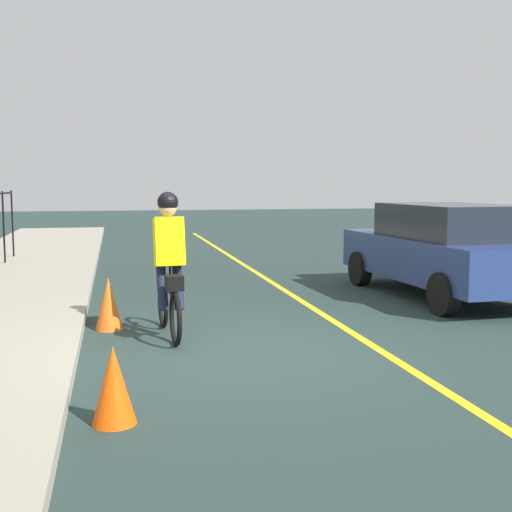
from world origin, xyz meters
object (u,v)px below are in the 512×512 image
at_px(patrol_sedan, 444,249).
at_px(traffic_cone_near, 114,385).
at_px(traffic_cone_far, 109,304).
at_px(cyclist_lead, 169,265).

xyz_separation_m(patrol_sedan, traffic_cone_near, (-4.93, 5.49, -0.50)).
height_order(traffic_cone_near, traffic_cone_far, traffic_cone_far).
relative_size(cyclist_lead, traffic_cone_far, 2.62).
xyz_separation_m(cyclist_lead, traffic_cone_near, (-2.93, 0.69, -0.59)).
distance_m(patrol_sedan, traffic_cone_near, 7.40).
distance_m(cyclist_lead, traffic_cone_near, 3.07).
xyz_separation_m(cyclist_lead, traffic_cone_far, (0.59, 0.75, -0.56)).
bearing_deg(traffic_cone_far, patrol_sedan, -75.76).
xyz_separation_m(cyclist_lead, patrol_sedan, (2.00, -4.80, -0.09)).
relative_size(cyclist_lead, patrol_sedan, 0.41).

